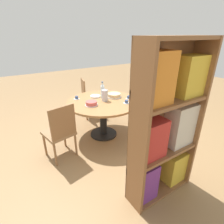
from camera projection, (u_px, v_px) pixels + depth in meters
ground_plane at (104, 134)px, 3.52m from camera, size 14.00×14.00×0.00m
dining_table at (103, 108)px, 3.28m from camera, size 1.33×1.33×0.72m
chair_a at (153, 114)px, 3.25m from camera, size 0.59×0.59×0.92m
chair_b at (89, 97)px, 4.11m from camera, size 0.51×0.51×0.92m
chair_c at (60, 131)px, 2.69m from camera, size 0.49×0.49×0.92m
bookshelf at (165, 128)px, 1.92m from camera, size 0.87×0.28×1.84m
coffee_pot at (105, 95)px, 3.18m from camera, size 0.11×0.11×0.24m
water_bottle at (103, 91)px, 3.34m from camera, size 0.07×0.07×0.31m
cake_main at (114, 95)px, 3.41m from camera, size 0.28×0.28×0.07m
cake_second at (91, 103)px, 3.01m from camera, size 0.23×0.23×0.07m
cup_a at (126, 102)px, 3.10m from camera, size 0.11×0.11×0.06m
cup_b at (77, 98)px, 3.30m from camera, size 0.11×0.11×0.06m
cup_c at (129, 98)px, 3.32m from camera, size 0.11×0.11×0.06m
plate_stack at (95, 96)px, 3.42m from camera, size 0.19×0.19×0.03m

